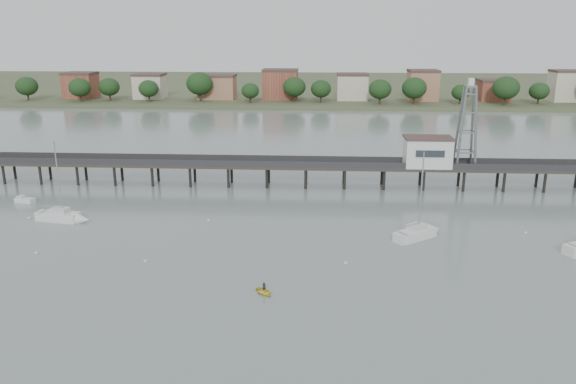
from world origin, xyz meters
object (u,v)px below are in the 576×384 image
pier (287,165)px  yellow_dinghy (264,293)px  lattice_tower (467,127)px  sailboat_b (67,217)px  white_tender (24,200)px  sailboat_c (422,232)px

pier → yellow_dinghy: pier is taller
pier → lattice_tower: lattice_tower is taller
sailboat_b → white_tender: 14.39m
pier → yellow_dinghy: size_ratio=60.96×
sailboat_b → white_tender: sailboat_b is taller
sailboat_c → lattice_tower: bearing=27.7°
pier → white_tender: size_ratio=43.70×
sailboat_b → white_tender: (-11.28, 8.93, -0.26)m
sailboat_b → yellow_dinghy: bearing=-25.7°
lattice_tower → sailboat_c: bearing=-114.1°
sailboat_c → yellow_dinghy: sailboat_c is taller
lattice_tower → yellow_dinghy: size_ratio=6.30×
pier → lattice_tower: (31.50, 0.00, 7.31)m
sailboat_c → white_tender: 64.02m
yellow_dinghy → white_tender: bearing=105.3°
lattice_tower → yellow_dinghy: 54.93m
sailboat_c → pier: bearing=90.5°
sailboat_b → white_tender: bearing=150.7°
sailboat_b → yellow_dinghy: (31.53, -21.91, -0.64)m
pier → yellow_dinghy: bearing=-89.7°
sailboat_b → lattice_tower: bearing=28.3°
pier → lattice_tower: size_ratio=9.68×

